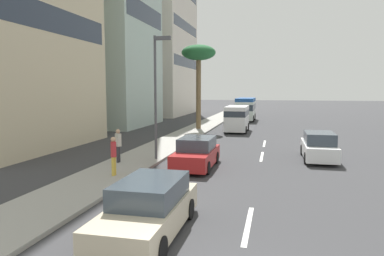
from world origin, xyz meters
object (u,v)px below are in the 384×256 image
object	(u,v)px
car_fifth	(149,209)
pedestrian_near_lamp	(114,154)
car_third	(319,147)
pedestrian_mid_block	(118,144)
car_second	(196,153)
van_lead	(237,117)
street_lamp	(157,84)
minibus_fourth	(246,108)
palm_tree	(199,56)

from	to	relation	value
car_fifth	pedestrian_near_lamp	world-z (taller)	pedestrian_near_lamp
car_third	pedestrian_mid_block	distance (m)	11.38
car_second	pedestrian_near_lamp	size ratio (longest dim) A/B	2.43
car_second	car_third	bearing A→B (deg)	119.10
car_second	pedestrian_mid_block	xyz separation A→B (m)	(-0.35, 4.22, 0.41)
car_third	pedestrian_near_lamp	xyz separation A→B (m)	(-6.72, 9.62, 0.37)
van_lead	car_second	size ratio (longest dim) A/B	1.10
car_second	street_lamp	size ratio (longest dim) A/B	0.63
car_third	car_second	bearing A→B (deg)	119.10
minibus_fourth	pedestrian_near_lamp	size ratio (longest dim) A/B	3.44
car_third	minibus_fourth	world-z (taller)	minibus_fourth
car_second	car_fifth	distance (m)	8.77
van_lead	palm_tree	distance (m)	7.08
pedestrian_near_lamp	palm_tree	world-z (taller)	palm_tree
car_third	pedestrian_near_lamp	size ratio (longest dim) A/B	2.51
car_third	minibus_fourth	distance (m)	25.94
car_second	minibus_fourth	bearing A→B (deg)	179.51
street_lamp	pedestrian_mid_block	bearing A→B (deg)	129.69
car_fifth	street_lamp	distance (m)	10.93
van_lead	palm_tree	bearing A→B (deg)	-98.43
van_lead	street_lamp	world-z (taller)	street_lamp
car_fifth	street_lamp	size ratio (longest dim) A/B	0.69
pedestrian_near_lamp	street_lamp	distance (m)	5.37
car_fifth	palm_tree	size ratio (longest dim) A/B	0.57
palm_tree	pedestrian_mid_block	bearing A→B (deg)	177.55
car_fifth	van_lead	bearing A→B (deg)	-179.70
van_lead	palm_tree	xyz separation A→B (m)	(0.58, 3.89, 5.88)
minibus_fourth	street_lamp	distance (m)	27.93
car_third	palm_tree	distance (m)	17.85
pedestrian_near_lamp	pedestrian_mid_block	size ratio (longest dim) A/B	0.99
street_lamp	car_third	bearing A→B (deg)	-74.43
van_lead	car_fifth	distance (m)	25.09
car_fifth	pedestrian_mid_block	size ratio (longest dim) A/B	2.63
car_second	car_third	size ratio (longest dim) A/B	0.97
car_second	pedestrian_near_lamp	bearing A→B (deg)	-45.36
minibus_fourth	car_fifth	size ratio (longest dim) A/B	1.29
pedestrian_mid_block	palm_tree	world-z (taller)	palm_tree
car_third	van_lead	bearing A→B (deg)	25.34
car_fifth	car_third	bearing A→B (deg)	154.42
car_second	pedestrian_mid_block	size ratio (longest dim) A/B	2.41
street_lamp	pedestrian_near_lamp	bearing A→B (deg)	170.67
car_third	street_lamp	distance (m)	9.94
van_lead	car_third	distance (m)	14.12
minibus_fourth	pedestrian_mid_block	world-z (taller)	minibus_fourth
car_third	pedestrian_mid_block	world-z (taller)	pedestrian_mid_block
pedestrian_near_lamp	pedestrian_mid_block	world-z (taller)	pedestrian_mid_block
pedestrian_mid_block	street_lamp	xyz separation A→B (m)	(1.45, -1.74, 3.21)
van_lead	car_fifth	bearing A→B (deg)	0.30
minibus_fourth	palm_tree	distance (m)	13.66
van_lead	pedestrian_mid_block	world-z (taller)	van_lead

